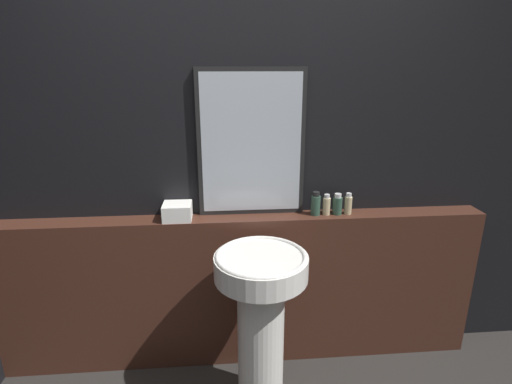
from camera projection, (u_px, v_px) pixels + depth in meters
wall_back at (240, 168)px, 2.37m from camera, size 8.00×0.06×2.50m
vanity_counter at (242, 290)px, 2.50m from camera, size 2.94×0.16×0.98m
pedestal_sink at (261, 312)px, 2.12m from camera, size 0.48×0.48×0.93m
mirror at (251, 144)px, 2.28m from camera, size 0.62×0.03×0.85m
towel_stack at (177, 211)px, 2.30m from camera, size 0.16×0.15×0.09m
shampoo_bottle at (316, 204)px, 2.36m from camera, size 0.06×0.06×0.14m
conditioner_bottle at (326, 205)px, 2.37m from camera, size 0.04×0.04×0.13m
lotion_bottle at (337, 205)px, 2.38m from camera, size 0.06×0.06×0.13m
body_wash_bottle at (348, 204)px, 2.38m from camera, size 0.04×0.04×0.13m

